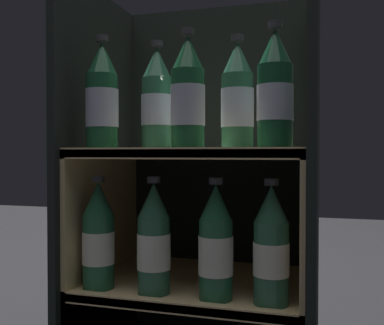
{
  "coord_description": "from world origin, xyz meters",
  "views": [
    {
      "loc": [
        0.3,
        -0.88,
        0.54
      ],
      "look_at": [
        0.0,
        0.14,
        0.52
      ],
      "focal_mm": 42.0,
      "sensor_mm": 36.0,
      "label": 1
    }
  ],
  "objects_px": {
    "bottle_lower_front_1": "(154,242)",
    "bottle_lower_front_2": "(216,246)",
    "bottle_upper_front_1": "(188,96)",
    "bottle_lower_front_0": "(98,238)",
    "bottle_upper_back_0": "(157,102)",
    "bottle_lower_front_3": "(271,249)",
    "bottle_upper_front_0": "(102,100)",
    "bottle_upper_back_1": "(237,99)",
    "bottle_upper_front_2": "(275,93)"
  },
  "relations": [
    {
      "from": "bottle_upper_front_0",
      "to": "bottle_lower_front_2",
      "type": "relative_size",
      "value": 1.0
    },
    {
      "from": "bottle_upper_front_1",
      "to": "bottle_lower_front_0",
      "type": "relative_size",
      "value": 1.0
    },
    {
      "from": "bottle_lower_front_1",
      "to": "bottle_lower_front_3",
      "type": "distance_m",
      "value": 0.26
    },
    {
      "from": "bottle_lower_front_0",
      "to": "bottle_lower_front_2",
      "type": "relative_size",
      "value": 1.0
    },
    {
      "from": "bottle_upper_back_1",
      "to": "bottle_lower_front_0",
      "type": "height_order",
      "value": "bottle_upper_back_1"
    },
    {
      "from": "bottle_lower_front_1",
      "to": "bottle_lower_front_3",
      "type": "height_order",
      "value": "same"
    },
    {
      "from": "bottle_lower_front_0",
      "to": "bottle_upper_back_1",
      "type": "bearing_deg",
      "value": 14.91
    },
    {
      "from": "bottle_upper_front_1",
      "to": "bottle_upper_back_1",
      "type": "height_order",
      "value": "same"
    },
    {
      "from": "bottle_lower_front_3",
      "to": "bottle_upper_front_0",
      "type": "bearing_deg",
      "value": -180.0
    },
    {
      "from": "bottle_upper_back_0",
      "to": "bottle_lower_front_2",
      "type": "distance_m",
      "value": 0.38
    },
    {
      "from": "bottle_upper_front_0",
      "to": "bottle_upper_back_1",
      "type": "height_order",
      "value": "same"
    },
    {
      "from": "bottle_lower_front_0",
      "to": "bottle_lower_front_2",
      "type": "xyz_separation_m",
      "value": [
        0.28,
        0.0,
        -0.0
      ]
    },
    {
      "from": "bottle_upper_front_1",
      "to": "bottle_upper_front_2",
      "type": "bearing_deg",
      "value": -0.0
    },
    {
      "from": "bottle_lower_front_3",
      "to": "bottle_upper_back_0",
      "type": "bearing_deg",
      "value": 163.74
    },
    {
      "from": "bottle_lower_front_0",
      "to": "bottle_upper_front_2",
      "type": "bearing_deg",
      "value": 0.0
    },
    {
      "from": "bottle_upper_front_2",
      "to": "bottle_upper_front_1",
      "type": "bearing_deg",
      "value": 180.0
    },
    {
      "from": "bottle_upper_front_0",
      "to": "bottle_lower_front_1",
      "type": "xyz_separation_m",
      "value": [
        0.13,
        0.0,
        -0.33
      ]
    },
    {
      "from": "bottle_lower_front_2",
      "to": "bottle_upper_front_0",
      "type": "bearing_deg",
      "value": -180.0
    },
    {
      "from": "bottle_lower_front_1",
      "to": "bottle_lower_front_2",
      "type": "xyz_separation_m",
      "value": [
        0.14,
        0.0,
        -0.0
      ]
    },
    {
      "from": "bottle_lower_front_1",
      "to": "bottle_lower_front_3",
      "type": "bearing_deg",
      "value": 0.0
    },
    {
      "from": "bottle_lower_front_1",
      "to": "bottle_lower_front_2",
      "type": "relative_size",
      "value": 1.0
    },
    {
      "from": "bottle_upper_front_1",
      "to": "bottle_lower_front_2",
      "type": "bearing_deg",
      "value": -0.0
    },
    {
      "from": "bottle_lower_front_1",
      "to": "bottle_lower_front_2",
      "type": "distance_m",
      "value": 0.14
    },
    {
      "from": "bottle_lower_front_0",
      "to": "bottle_lower_front_1",
      "type": "bearing_deg",
      "value": 0.0
    },
    {
      "from": "bottle_upper_back_0",
      "to": "bottle_lower_front_0",
      "type": "relative_size",
      "value": 1.0
    },
    {
      "from": "bottle_upper_front_0",
      "to": "bottle_upper_front_1",
      "type": "distance_m",
      "value": 0.21
    },
    {
      "from": "bottle_upper_front_1",
      "to": "bottle_lower_front_0",
      "type": "xyz_separation_m",
      "value": [
        -0.22,
        -0.0,
        -0.33
      ]
    },
    {
      "from": "bottle_upper_front_2",
      "to": "bottle_upper_back_0",
      "type": "distance_m",
      "value": 0.31
    },
    {
      "from": "bottle_upper_back_0",
      "to": "bottle_lower_front_2",
      "type": "relative_size",
      "value": 1.0
    },
    {
      "from": "bottle_upper_front_0",
      "to": "bottle_lower_front_3",
      "type": "xyz_separation_m",
      "value": [
        0.39,
        0.0,
        -0.32
      ]
    },
    {
      "from": "bottle_upper_back_0",
      "to": "bottle_lower_front_0",
      "type": "bearing_deg",
      "value": -144.01
    },
    {
      "from": "bottle_upper_front_1",
      "to": "bottle_upper_back_0",
      "type": "distance_m",
      "value": 0.13
    },
    {
      "from": "bottle_upper_back_0",
      "to": "bottle_lower_front_2",
      "type": "bearing_deg",
      "value": -26.51
    },
    {
      "from": "bottle_upper_front_1",
      "to": "bottle_upper_front_0",
      "type": "bearing_deg",
      "value": -180.0
    },
    {
      "from": "bottle_lower_front_2",
      "to": "bottle_lower_front_0",
      "type": "bearing_deg",
      "value": 180.0
    },
    {
      "from": "bottle_upper_front_1",
      "to": "bottle_lower_front_2",
      "type": "relative_size",
      "value": 1.0
    },
    {
      "from": "bottle_upper_front_2",
      "to": "bottle_lower_front_2",
      "type": "relative_size",
      "value": 1.0
    },
    {
      "from": "bottle_upper_back_1",
      "to": "bottle_lower_front_3",
      "type": "distance_m",
      "value": 0.35
    },
    {
      "from": "bottle_upper_front_1",
      "to": "bottle_upper_front_2",
      "type": "distance_m",
      "value": 0.19
    },
    {
      "from": "bottle_lower_front_3",
      "to": "bottle_upper_back_1",
      "type": "bearing_deg",
      "value": 136.41
    },
    {
      "from": "bottle_upper_front_1",
      "to": "bottle_lower_front_1",
      "type": "bearing_deg",
      "value": -180.0
    },
    {
      "from": "bottle_lower_front_2",
      "to": "bottle_lower_front_3",
      "type": "distance_m",
      "value": 0.12
    },
    {
      "from": "bottle_lower_front_3",
      "to": "bottle_lower_front_1",
      "type": "bearing_deg",
      "value": 180.0
    },
    {
      "from": "bottle_upper_front_0",
      "to": "bottle_upper_front_1",
      "type": "height_order",
      "value": "same"
    },
    {
      "from": "bottle_upper_back_0",
      "to": "bottle_lower_front_3",
      "type": "distance_m",
      "value": 0.44
    },
    {
      "from": "bottle_lower_front_3",
      "to": "bottle_upper_front_1",
      "type": "bearing_deg",
      "value": 180.0
    },
    {
      "from": "bottle_upper_back_1",
      "to": "bottle_lower_front_2",
      "type": "bearing_deg",
      "value": -110.48
    },
    {
      "from": "bottle_upper_front_2",
      "to": "bottle_lower_front_3",
      "type": "xyz_separation_m",
      "value": [
        -0.01,
        0.0,
        -0.33
      ]
    },
    {
      "from": "bottle_upper_back_0",
      "to": "bottle_lower_front_0",
      "type": "xyz_separation_m",
      "value": [
        -0.12,
        -0.08,
        -0.33
      ]
    },
    {
      "from": "bottle_upper_front_2",
      "to": "bottle_upper_front_0",
      "type": "bearing_deg",
      "value": -180.0
    }
  ]
}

